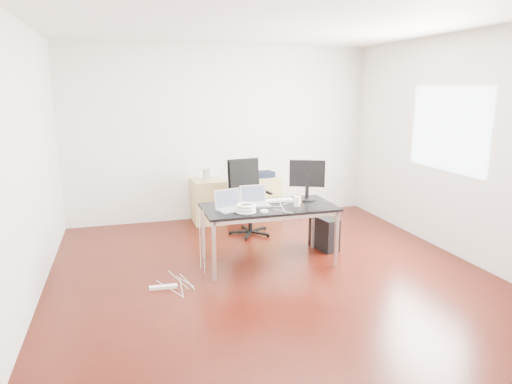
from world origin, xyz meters
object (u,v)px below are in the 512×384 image
object	(u,v)px
pc_tower	(324,233)
desk	(269,210)
filing_cabinet_left	(209,201)
office_chair	(248,193)
filing_cabinet_right	(263,197)

from	to	relation	value
pc_tower	desk	bearing A→B (deg)	-174.85
desk	filing_cabinet_left	distance (m)	2.01
office_chair	filing_cabinet_right	size ratio (longest dim) A/B	1.54
desk	office_chair	bearing A→B (deg)	86.37
filing_cabinet_right	pc_tower	world-z (taller)	filing_cabinet_right
office_chair	filing_cabinet_right	bearing A→B (deg)	49.67
office_chair	filing_cabinet_right	world-z (taller)	office_chair
pc_tower	filing_cabinet_right	bearing A→B (deg)	89.86
desk	filing_cabinet_right	distance (m)	2.04
filing_cabinet_left	pc_tower	xyz separation A→B (m)	(1.26, -1.67, -0.13)
desk	filing_cabinet_left	size ratio (longest dim) A/B	2.29
office_chair	pc_tower	size ratio (longest dim) A/B	2.40
filing_cabinet_right	pc_tower	distance (m)	1.72
desk	office_chair	distance (m)	1.24
office_chair	filing_cabinet_left	xyz separation A→B (m)	(-0.46, 0.71, -0.26)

